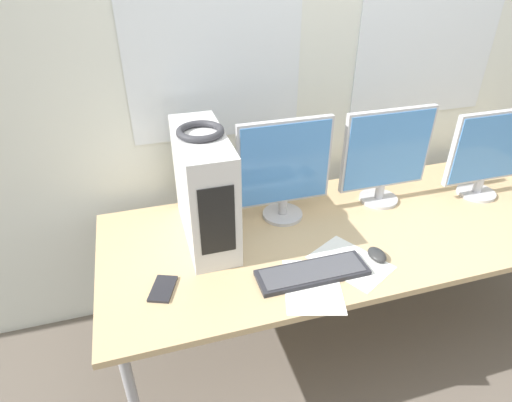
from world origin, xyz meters
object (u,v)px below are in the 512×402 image
pc_tower (204,188)px  monitor_right_far (489,153)px  monitor_main (284,169)px  keyboard (312,273)px  mouse (377,255)px  headphones (200,131)px  cell_phone (163,289)px  monitor_right_near (386,155)px

pc_tower → monitor_right_far: (1.37, -0.05, -0.00)m
monitor_main → keyboard: monitor_main is taller
pc_tower → mouse: 0.75m
pc_tower → headphones: 0.25m
headphones → mouse: size_ratio=1.89×
monitor_main → monitor_right_far: (1.01, -0.09, -0.02)m
monitor_right_far → mouse: monitor_right_far is taller
monitor_main → cell_phone: monitor_main is taller
headphones → cell_phone: 0.61m
keyboard → pc_tower: bearing=131.9°
headphones → monitor_main: 0.44m
mouse → cell_phone: size_ratio=0.62×
keyboard → mouse: 0.29m
monitor_main → monitor_right_far: size_ratio=1.08×
monitor_right_far → keyboard: size_ratio=1.01×
headphones → monitor_right_far: (1.37, -0.05, -0.25)m
monitor_main → cell_phone: (-0.59, -0.34, -0.24)m
headphones → cell_phone: (-0.23, -0.29, -0.48)m
headphones → keyboard: bearing=-48.1°
keyboard → cell_phone: size_ratio=2.77×
mouse → cell_phone: mouse is taller
monitor_main → monitor_right_near: (0.50, -0.00, -0.00)m
pc_tower → keyboard: bearing=-48.1°
headphones → monitor_right_far: bearing=-2.0°
monitor_right_near → mouse: bearing=-121.1°
monitor_right_near → cell_phone: 1.17m
mouse → pc_tower: bearing=150.5°
monitor_right_near → monitor_right_far: 0.51m
monitor_main → keyboard: size_ratio=1.09×
headphones → monitor_right_near: bearing=2.7°
pc_tower → mouse: size_ratio=5.16×
monitor_main → cell_phone: 0.72m
monitor_right_far → cell_phone: bearing=-171.3°
monitor_main → mouse: bearing=-56.6°
pc_tower → monitor_right_far: bearing=-2.0°
cell_phone → keyboard: bearing=13.4°
keyboard → mouse: mouse is taller
monitor_right_near → keyboard: monitor_right_near is taller
monitor_main → keyboard: (-0.03, -0.42, -0.24)m
keyboard → mouse: (0.29, 0.02, 0.01)m
pc_tower → keyboard: size_ratio=1.16×
pc_tower → cell_phone: size_ratio=3.21×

